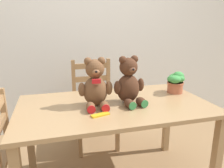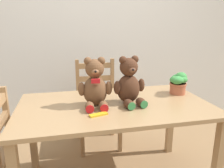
% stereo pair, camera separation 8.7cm
% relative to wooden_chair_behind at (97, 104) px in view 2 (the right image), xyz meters
% --- Properties ---
extents(wall_back, '(8.00, 0.04, 2.60)m').
position_rel_wooden_chair_behind_xyz_m(wall_back, '(0.03, 0.52, 0.82)').
color(wall_back, silver).
rests_on(wall_back, ground_plane).
extents(dining_table, '(1.50, 0.85, 0.75)m').
position_rel_wooden_chair_behind_xyz_m(dining_table, '(0.03, -0.74, 0.18)').
color(dining_table, '#9E7A51').
rests_on(dining_table, ground_plane).
extents(wooden_chair_behind, '(0.45, 0.43, 0.98)m').
position_rel_wooden_chair_behind_xyz_m(wooden_chair_behind, '(0.00, 0.00, 0.00)').
color(wooden_chair_behind, '#997047').
rests_on(wooden_chair_behind, ground_plane).
extents(teddy_bear_left, '(0.26, 0.27, 0.38)m').
position_rel_wooden_chair_behind_xyz_m(teddy_bear_left, '(-0.13, -0.74, 0.43)').
color(teddy_bear_left, brown).
rests_on(teddy_bear_left, dining_table).
extents(teddy_bear_right, '(0.27, 0.28, 0.38)m').
position_rel_wooden_chair_behind_xyz_m(teddy_bear_right, '(0.14, -0.74, 0.43)').
color(teddy_bear_right, '#472819').
rests_on(teddy_bear_right, dining_table).
extents(potted_plant, '(0.18, 0.18, 0.20)m').
position_rel_wooden_chair_behind_xyz_m(potted_plant, '(0.65, -0.60, 0.38)').
color(potted_plant, '#B25B3D').
rests_on(potted_plant, dining_table).
extents(chocolate_bar, '(0.14, 0.08, 0.01)m').
position_rel_wooden_chair_behind_xyz_m(chocolate_bar, '(-0.13, -0.94, 0.28)').
color(chocolate_bar, gold).
rests_on(chocolate_bar, dining_table).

